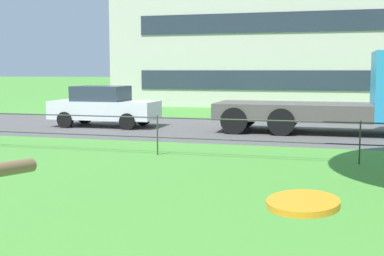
# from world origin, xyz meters

# --- Properties ---
(street_strip) EXTENTS (80.00, 7.31, 0.01)m
(street_strip) POSITION_xyz_m (0.00, 18.77, 0.00)
(street_strip) COLOR #565454
(street_strip) RESTS_ON ground
(park_fence) EXTENTS (34.09, 0.04, 1.00)m
(park_fence) POSITION_xyz_m (0.00, 12.87, 0.67)
(park_fence) COLOR #333833
(park_fence) RESTS_ON ground
(frisbee) EXTENTS (0.36, 0.36, 0.05)m
(frisbee) POSITION_xyz_m (1.70, 2.73, 1.64)
(frisbee) COLOR orange
(car_white_left) EXTENTS (4.02, 1.86, 1.54)m
(car_white_left) POSITION_xyz_m (-6.55, 18.51, 0.78)
(car_white_left) COLOR silver
(car_white_left) RESTS_ON ground
(flatbed_truck_far_left) EXTENTS (7.30, 2.42, 2.75)m
(flatbed_truck_far_left) POSITION_xyz_m (2.65, 18.60, 1.22)
(flatbed_truck_far_left) COLOR #2D99D1
(flatbed_truck_far_left) RESTS_ON ground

